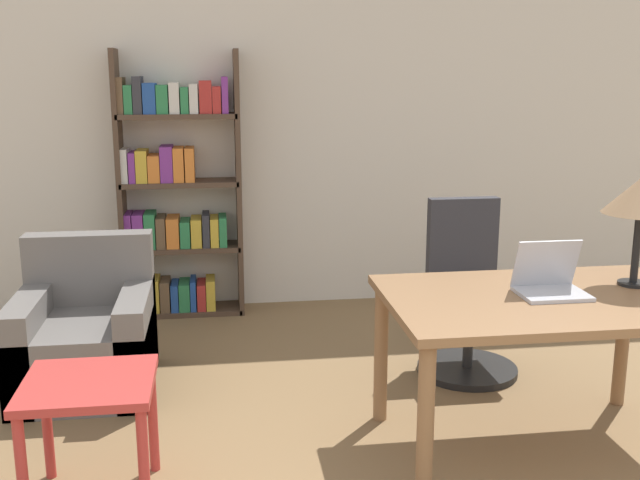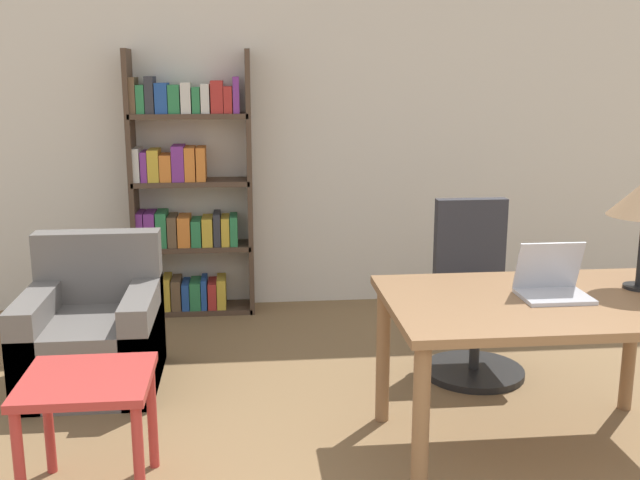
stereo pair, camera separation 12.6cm
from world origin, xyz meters
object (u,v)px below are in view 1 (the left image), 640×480
Objects in this scene: office_chair at (466,302)px; laptop at (550,282)px; desk at (542,317)px; bookshelf at (175,197)px; side_table_blue at (90,402)px; armchair at (86,340)px.

laptop is at bearing -87.06° from office_chair.
office_chair reaches higher than laptop.
office_chair is at bearing 90.44° from desk.
bookshelf is at bearing 128.21° from laptop.
desk reaches higher than side_table_blue.
desk is 0.75× the size of bookshelf.
laptop is 0.56× the size of side_table_blue.
desk is at bearing -25.40° from armchair.
laptop is 2.54m from armchair.
desk is 2.02m from side_table_blue.
office_chair is 2.31m from side_table_blue.
desk is 0.16m from laptop.
bookshelf is at bearing 70.18° from armchair.
bookshelf reaches higher than side_table_blue.
bookshelf is (-1.76, 1.32, 0.45)m from office_chair.
office_chair is 1.23× the size of armchair.
laptop is at bearing 5.49° from side_table_blue.
side_table_blue is 1.25m from armchair.
office_chair reaches higher than desk.
laptop is at bearing 37.60° from desk.
side_table_blue is at bearing -174.51° from laptop.
office_chair is at bearing -1.32° from armchair.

